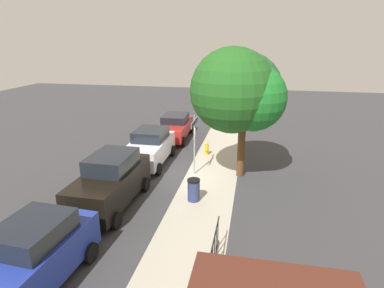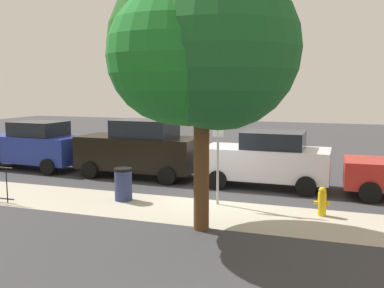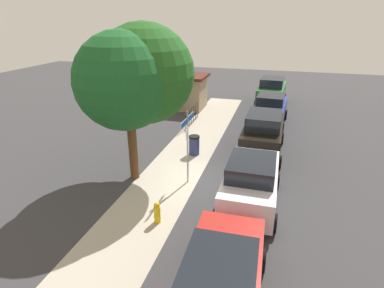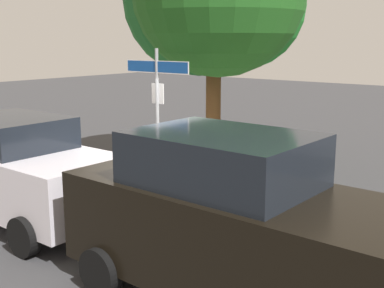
{
  "view_description": "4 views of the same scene",
  "coord_description": "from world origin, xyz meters",
  "px_view_note": "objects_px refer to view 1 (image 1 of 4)",
  "views": [
    {
      "loc": [
        14.63,
        3.21,
        6.65
      ],
      "look_at": [
        -0.23,
        0.28,
        1.63
      ],
      "focal_mm": 29.88,
      "sensor_mm": 36.0,
      "label": 1
    },
    {
      "loc": [
        -3.66,
        12.46,
        3.42
      ],
      "look_at": [
        0.32,
        0.96,
        1.81
      ],
      "focal_mm": 41.26,
      "sensor_mm": 36.0,
      "label": 2
    },
    {
      "loc": [
        -11.31,
        -2.93,
        6.52
      ],
      "look_at": [
        0.58,
        0.46,
        1.38
      ],
      "focal_mm": 29.11,
      "sensor_mm": 36.0,
      "label": 3
    },
    {
      "loc": [
        6.73,
        -7.23,
        3.27
      ],
      "look_at": [
        0.77,
        0.25,
        1.28
      ],
      "focal_mm": 46.83,
      "sensor_mm": 36.0,
      "label": 4
    }
  ],
  "objects_px": {
    "car_red": "(175,127)",
    "shade_tree": "(242,93)",
    "car_white": "(150,147)",
    "trash_bin": "(194,190)",
    "street_sign": "(194,133)",
    "fire_hydrant": "(207,149)",
    "car_black": "(111,181)",
    "car_blue": "(31,258)"
  },
  "relations": [
    {
      "from": "car_white",
      "to": "trash_bin",
      "type": "height_order",
      "value": "car_white"
    },
    {
      "from": "shade_tree",
      "to": "car_red",
      "type": "relative_size",
      "value": 1.38
    },
    {
      "from": "car_white",
      "to": "street_sign",
      "type": "bearing_deg",
      "value": 70.25
    },
    {
      "from": "car_white",
      "to": "trash_bin",
      "type": "distance_m",
      "value": 4.95
    },
    {
      "from": "shade_tree",
      "to": "car_white",
      "type": "bearing_deg",
      "value": -100.34
    },
    {
      "from": "shade_tree",
      "to": "car_red",
      "type": "height_order",
      "value": "shade_tree"
    },
    {
      "from": "car_white",
      "to": "trash_bin",
      "type": "xyz_separation_m",
      "value": [
        3.77,
        3.18,
        -0.46
      ]
    },
    {
      "from": "car_red",
      "to": "car_blue",
      "type": "bearing_deg",
      "value": -3.1
    },
    {
      "from": "shade_tree",
      "to": "trash_bin",
      "type": "xyz_separation_m",
      "value": [
        2.87,
        -1.72,
        -3.75
      ]
    },
    {
      "from": "street_sign",
      "to": "car_white",
      "type": "height_order",
      "value": "street_sign"
    },
    {
      "from": "car_white",
      "to": "car_blue",
      "type": "xyz_separation_m",
      "value": [
        9.6,
        -0.2,
        0.03
      ]
    },
    {
      "from": "fire_hydrant",
      "to": "street_sign",
      "type": "bearing_deg",
      "value": -3.88
    },
    {
      "from": "car_black",
      "to": "car_blue",
      "type": "height_order",
      "value": "car_black"
    },
    {
      "from": "shade_tree",
      "to": "car_black",
      "type": "distance_m",
      "value": 7.08
    },
    {
      "from": "street_sign",
      "to": "car_red",
      "type": "relative_size",
      "value": 0.67
    },
    {
      "from": "car_white",
      "to": "fire_hydrant",
      "type": "bearing_deg",
      "value": 124.36
    },
    {
      "from": "shade_tree",
      "to": "car_white",
      "type": "xyz_separation_m",
      "value": [
        -0.89,
        -4.9,
        -3.29
      ]
    },
    {
      "from": "car_white",
      "to": "trash_bin",
      "type": "bearing_deg",
      "value": 40.35
    },
    {
      "from": "car_black",
      "to": "trash_bin",
      "type": "xyz_separation_m",
      "value": [
        -1.03,
        3.27,
        -0.58
      ]
    },
    {
      "from": "car_red",
      "to": "trash_bin",
      "type": "distance_m",
      "value": 9.08
    },
    {
      "from": "car_blue",
      "to": "shade_tree",
      "type": "bearing_deg",
      "value": 153.05
    },
    {
      "from": "car_red",
      "to": "fire_hydrant",
      "type": "relative_size",
      "value": 5.91
    },
    {
      "from": "car_black",
      "to": "car_blue",
      "type": "bearing_deg",
      "value": -0.38
    },
    {
      "from": "car_red",
      "to": "car_black",
      "type": "height_order",
      "value": "car_black"
    },
    {
      "from": "car_blue",
      "to": "trash_bin",
      "type": "relative_size",
      "value": 4.34
    },
    {
      "from": "fire_hydrant",
      "to": "car_white",
      "type": "bearing_deg",
      "value": -55.84
    },
    {
      "from": "car_red",
      "to": "shade_tree",
      "type": "bearing_deg",
      "value": 38.01
    },
    {
      "from": "shade_tree",
      "to": "trash_bin",
      "type": "height_order",
      "value": "shade_tree"
    },
    {
      "from": "street_sign",
      "to": "car_red",
      "type": "bearing_deg",
      "value": -156.78
    },
    {
      "from": "fire_hydrant",
      "to": "car_blue",
      "type": "bearing_deg",
      "value": -14.94
    },
    {
      "from": "street_sign",
      "to": "car_white",
      "type": "relative_size",
      "value": 0.74
    },
    {
      "from": "street_sign",
      "to": "fire_hydrant",
      "type": "xyz_separation_m",
      "value": [
        -2.93,
        0.2,
        -1.8
      ]
    },
    {
      "from": "car_red",
      "to": "fire_hydrant",
      "type": "distance_m",
      "value": 3.94
    },
    {
      "from": "car_black",
      "to": "trash_bin",
      "type": "relative_size",
      "value": 4.69
    },
    {
      "from": "trash_bin",
      "to": "car_white",
      "type": "bearing_deg",
      "value": -139.85
    },
    {
      "from": "shade_tree",
      "to": "car_white",
      "type": "height_order",
      "value": "shade_tree"
    },
    {
      "from": "street_sign",
      "to": "trash_bin",
      "type": "relative_size",
      "value": 3.17
    },
    {
      "from": "car_red",
      "to": "fire_hydrant",
      "type": "height_order",
      "value": "car_red"
    },
    {
      "from": "car_red",
      "to": "car_white",
      "type": "distance_m",
      "value": 4.81
    },
    {
      "from": "car_blue",
      "to": "car_red",
      "type": "bearing_deg",
      "value": -178.19
    },
    {
      "from": "shade_tree",
      "to": "car_red",
      "type": "bearing_deg",
      "value": -140.5
    },
    {
      "from": "trash_bin",
      "to": "shade_tree",
      "type": "bearing_deg",
      "value": 149.11
    }
  ]
}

